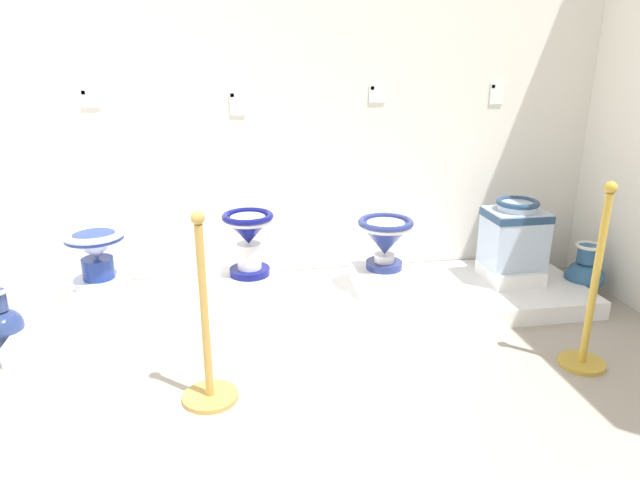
# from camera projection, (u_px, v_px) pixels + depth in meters

# --- Properties ---
(ground_plane) EXTENTS (6.17, 5.46, 0.02)m
(ground_plane) POSITION_uv_depth(u_px,v_px,m) (376.00, 460.00, 2.42)
(ground_plane) COLOR #A3998C
(wall_back) EXTENTS (4.37, 0.06, 2.98)m
(wall_back) POSITION_uv_depth(u_px,v_px,m) (307.00, 75.00, 3.78)
(wall_back) COLOR white
(wall_back) RESTS_ON ground_plane
(display_platform) EXTENTS (3.63, 0.89, 0.12)m
(display_platform) POSITION_uv_depth(u_px,v_px,m) (319.00, 302.00, 3.77)
(display_platform) COLOR white
(display_platform) RESTS_ON ground_plane
(plinth_block_central_ornate) EXTENTS (0.31, 0.29, 0.13)m
(plinth_block_central_ornate) POSITION_uv_depth(u_px,v_px,m) (102.00, 295.00, 3.58)
(plinth_block_central_ornate) COLOR white
(plinth_block_central_ornate) RESTS_ON display_platform
(antique_toilet_central_ornate) EXTENTS (0.37, 0.37, 0.36)m
(antique_toilet_central_ornate) POSITION_uv_depth(u_px,v_px,m) (96.00, 250.00, 3.49)
(antique_toilet_central_ornate) COLOR #B2BDEA
(antique_toilet_central_ornate) RESTS_ON plinth_block_central_ornate
(plinth_block_squat_floral) EXTENTS (0.37, 0.36, 0.18)m
(plinth_block_squat_floral) POSITION_uv_depth(u_px,v_px,m) (251.00, 287.00, 3.64)
(plinth_block_squat_floral) COLOR white
(plinth_block_squat_floral) RESTS_ON display_platform
(antique_toilet_squat_floral) EXTENTS (0.32, 0.32, 0.40)m
(antique_toilet_squat_floral) POSITION_uv_depth(u_px,v_px,m) (248.00, 234.00, 3.52)
(antique_toilet_squat_floral) COLOR navy
(antique_toilet_squat_floral) RESTS_ON plinth_block_squat_floral
(plinth_block_rightmost) EXTENTS (0.39, 0.32, 0.15)m
(plinth_block_rightmost) POSITION_uv_depth(u_px,v_px,m) (384.00, 278.00, 3.81)
(plinth_block_rightmost) COLOR white
(plinth_block_rightmost) RESTS_ON display_platform
(antique_toilet_rightmost) EXTENTS (0.36, 0.36, 0.34)m
(antique_toilet_rightmost) POSITION_uv_depth(u_px,v_px,m) (385.00, 237.00, 3.72)
(antique_toilet_rightmost) COLOR navy
(antique_toilet_rightmost) RESTS_ON plinth_block_rightmost
(plinth_block_tall_cobalt) EXTENTS (0.35, 0.38, 0.11)m
(plinth_block_tall_cobalt) POSITION_uv_depth(u_px,v_px,m) (510.00, 273.00, 3.97)
(plinth_block_tall_cobalt) COLOR white
(plinth_block_tall_cobalt) RESTS_ON display_platform
(antique_toilet_tall_cobalt) EXTENTS (0.39, 0.32, 0.47)m
(antique_toilet_tall_cobalt) POSITION_uv_depth(u_px,v_px,m) (514.00, 232.00, 3.88)
(antique_toilet_tall_cobalt) COLOR #AFC4E0
(antique_toilet_tall_cobalt) RESTS_ON plinth_block_tall_cobalt
(info_placard_first) EXTENTS (0.12, 0.01, 0.12)m
(info_placard_first) POSITION_uv_depth(u_px,v_px,m) (90.00, 98.00, 3.57)
(info_placard_first) COLOR white
(info_placard_second) EXTENTS (0.10, 0.01, 0.16)m
(info_placard_second) POSITION_uv_depth(u_px,v_px,m) (237.00, 102.00, 3.72)
(info_placard_second) COLOR white
(info_placard_third) EXTENTS (0.12, 0.01, 0.12)m
(info_placard_third) POSITION_uv_depth(u_px,v_px,m) (377.00, 93.00, 3.86)
(info_placard_third) COLOR white
(info_placard_fourth) EXTENTS (0.10, 0.01, 0.15)m
(info_placard_fourth) POSITION_uv_depth(u_px,v_px,m) (497.00, 93.00, 4.00)
(info_placard_fourth) COLOR white
(decorative_vase_spare) EXTENTS (0.24, 0.24, 0.37)m
(decorative_vase_spare) POSITION_uv_depth(u_px,v_px,m) (1.00, 324.00, 3.27)
(decorative_vase_spare) COLOR white
(decorative_vase_spare) RESTS_ON ground_plane
(decorative_vase_companion) EXTENTS (0.27, 0.27, 0.38)m
(decorative_vase_companion) POSITION_uv_depth(u_px,v_px,m) (585.00, 273.00, 3.99)
(decorative_vase_companion) COLOR white
(decorative_vase_companion) RESTS_ON ground_plane
(stanchion_post_near_left) EXTENTS (0.27, 0.27, 0.97)m
(stanchion_post_near_left) POSITION_uv_depth(u_px,v_px,m) (207.00, 351.00, 2.75)
(stanchion_post_near_left) COLOR #BC9344
(stanchion_post_near_left) RESTS_ON ground_plane
(stanchion_post_near_right) EXTENTS (0.25, 0.25, 1.03)m
(stanchion_post_near_right) POSITION_uv_depth(u_px,v_px,m) (590.00, 312.00, 3.03)
(stanchion_post_near_right) COLOR gold
(stanchion_post_near_right) RESTS_ON ground_plane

